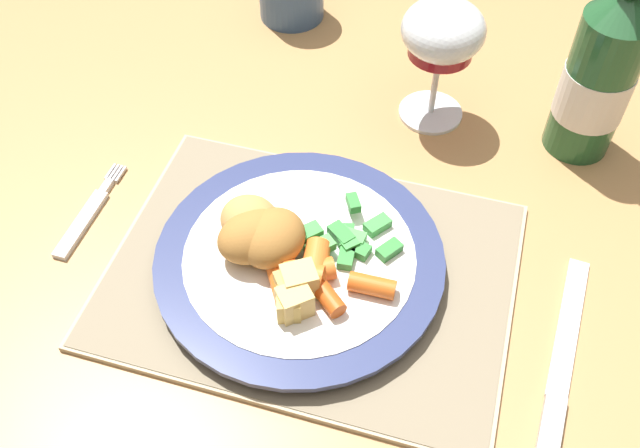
# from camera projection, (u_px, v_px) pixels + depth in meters

# --- Properties ---
(ground_plane) EXTENTS (6.00, 6.00, 0.00)m
(ground_plane) POSITION_uv_depth(u_px,v_px,m) (361.00, 434.00, 1.33)
(ground_plane) COLOR brown
(dining_table) EXTENTS (1.59, 1.10, 0.74)m
(dining_table) POSITION_uv_depth(u_px,v_px,m) (387.00, 196.00, 0.82)
(dining_table) COLOR #AD7F4C
(dining_table) RESTS_ON ground
(placemat) EXTENTS (0.37, 0.27, 0.01)m
(placemat) POSITION_uv_depth(u_px,v_px,m) (311.00, 273.00, 0.66)
(placemat) COLOR tan
(placemat) RESTS_ON dining_table
(dinner_plate) EXTENTS (0.26, 0.26, 0.02)m
(dinner_plate) POSITION_uv_depth(u_px,v_px,m) (300.00, 261.00, 0.65)
(dinner_plate) COLOR white
(dinner_plate) RESTS_ON placemat
(breaded_croquettes) EXTENTS (0.10, 0.09, 0.04)m
(breaded_croquettes) POSITION_uv_depth(u_px,v_px,m) (260.00, 232.00, 0.63)
(breaded_croquettes) COLOR #B77F3D
(breaded_croquettes) RESTS_ON dinner_plate
(green_beans_pile) EXTENTS (0.10, 0.08, 0.02)m
(green_beans_pile) POSITION_uv_depth(u_px,v_px,m) (345.00, 239.00, 0.64)
(green_beans_pile) COLOR #338438
(green_beans_pile) RESTS_ON dinner_plate
(glazed_carrots) EXTENTS (0.12, 0.07, 0.02)m
(glazed_carrots) POSITION_uv_depth(u_px,v_px,m) (316.00, 276.00, 0.61)
(glazed_carrots) COLOR orange
(glazed_carrots) RESTS_ON dinner_plate
(fork) EXTENTS (0.02, 0.13, 0.01)m
(fork) POSITION_uv_depth(u_px,v_px,m) (86.00, 216.00, 0.70)
(fork) COLOR silver
(fork) RESTS_ON dining_table
(table_knife) EXTENTS (0.03, 0.22, 0.01)m
(table_knife) POSITION_uv_depth(u_px,v_px,m) (559.00, 378.00, 0.59)
(table_knife) COLOR silver
(table_knife) RESTS_ON dining_table
(wine_glass) EXTENTS (0.09, 0.09, 0.14)m
(wine_glass) POSITION_uv_depth(u_px,v_px,m) (442.00, 36.00, 0.72)
(wine_glass) COLOR silver
(wine_glass) RESTS_ON dining_table
(bottle) EXTENTS (0.07, 0.07, 0.25)m
(bottle) POSITION_uv_depth(u_px,v_px,m) (601.00, 73.00, 0.70)
(bottle) COLOR #23562D
(bottle) RESTS_ON dining_table
(roast_potatoes) EXTENTS (0.04, 0.06, 0.03)m
(roast_potatoes) POSITION_uv_depth(u_px,v_px,m) (295.00, 292.00, 0.60)
(roast_potatoes) COLOR #E5BC66
(roast_potatoes) RESTS_ON dinner_plate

